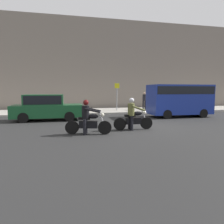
# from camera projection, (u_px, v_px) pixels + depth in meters

# --- Properties ---
(ground_plane) EXTENTS (80.00, 80.00, 0.00)m
(ground_plane) POSITION_uv_depth(u_px,v_px,m) (139.00, 126.00, 11.21)
(ground_plane) COLOR #262626
(sidewalk_slab) EXTENTS (40.00, 4.40, 0.14)m
(sidewalk_slab) POSITION_uv_depth(u_px,v_px,m) (110.00, 111.00, 18.97)
(sidewalk_slab) COLOR #A8A399
(sidewalk_slab) RESTS_ON ground_plane
(building_facade) EXTENTS (40.00, 1.40, 9.34)m
(building_facade) POSITION_uv_depth(u_px,v_px,m) (104.00, 65.00, 21.78)
(building_facade) COLOR slate
(building_facade) RESTS_ON ground_plane
(motorcycle_with_rider_olive) EXTENTS (2.03, 0.70, 1.62)m
(motorcycle_with_rider_olive) POSITION_uv_depth(u_px,v_px,m) (133.00, 117.00, 10.19)
(motorcycle_with_rider_olive) COLOR black
(motorcycle_with_rider_olive) RESTS_ON ground_plane
(motorcycle_with_rider_black_leather) EXTENTS (2.09, 0.81, 1.57)m
(motorcycle_with_rider_black_leather) POSITION_uv_depth(u_px,v_px,m) (88.00, 120.00, 9.14)
(motorcycle_with_rider_black_leather) COLOR black
(motorcycle_with_rider_black_leather) RESTS_ON ground_plane
(parked_sedan_forest_green) EXTENTS (4.46, 1.82, 1.72)m
(parked_sedan_forest_green) POSITION_uv_depth(u_px,v_px,m) (47.00, 107.00, 13.31)
(parked_sedan_forest_green) COLOR #164C28
(parked_sedan_forest_green) RESTS_ON ground_plane
(parked_van_cobalt_blue) EXTENTS (4.60, 1.96, 2.40)m
(parked_van_cobalt_blue) POSITION_uv_depth(u_px,v_px,m) (179.00, 98.00, 15.09)
(parked_van_cobalt_blue) COLOR navy
(parked_van_cobalt_blue) RESTS_ON ground_plane
(street_sign_post) EXTENTS (0.44, 0.08, 2.51)m
(street_sign_post) POSITION_uv_depth(u_px,v_px,m) (117.00, 94.00, 18.44)
(street_sign_post) COLOR gray
(street_sign_post) RESTS_ON sidewalk_slab
(pedestrian_bystander) EXTENTS (0.34, 0.34, 1.67)m
(pedestrian_bystander) POSITION_uv_depth(u_px,v_px,m) (144.00, 100.00, 18.98)
(pedestrian_bystander) COLOR black
(pedestrian_bystander) RESTS_ON sidewalk_slab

